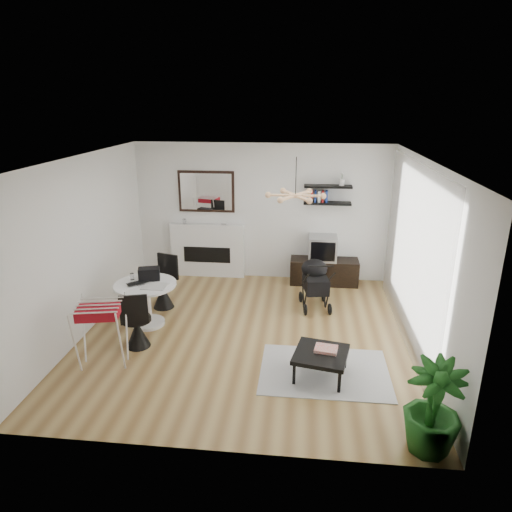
# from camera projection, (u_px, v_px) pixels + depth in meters

# --- Properties ---
(floor) EXTENTS (5.00, 5.00, 0.00)m
(floor) POSITION_uv_depth(u_px,v_px,m) (246.00, 334.00, 7.11)
(floor) COLOR brown
(floor) RESTS_ON ground
(ceiling) EXTENTS (5.00, 5.00, 0.00)m
(ceiling) POSITION_uv_depth(u_px,v_px,m) (245.00, 159.00, 6.23)
(ceiling) COLOR white
(ceiling) RESTS_ON wall_back
(wall_back) EXTENTS (5.00, 0.00, 5.00)m
(wall_back) POSITION_uv_depth(u_px,v_px,m) (262.00, 213.00, 9.02)
(wall_back) COLOR white
(wall_back) RESTS_ON floor
(wall_left) EXTENTS (0.00, 5.00, 5.00)m
(wall_left) POSITION_uv_depth(u_px,v_px,m) (82.00, 247.00, 6.92)
(wall_left) COLOR white
(wall_left) RESTS_ON floor
(wall_right) EXTENTS (0.00, 5.00, 5.00)m
(wall_right) POSITION_uv_depth(u_px,v_px,m) (421.00, 259.00, 6.41)
(wall_right) COLOR white
(wall_right) RESTS_ON floor
(sheer_curtain) EXTENTS (0.04, 3.60, 2.60)m
(sheer_curtain) POSITION_uv_depth(u_px,v_px,m) (411.00, 254.00, 6.61)
(sheer_curtain) COLOR white
(sheer_curtain) RESTS_ON wall_right
(fireplace) EXTENTS (1.50, 0.17, 2.16)m
(fireplace) POSITION_uv_depth(u_px,v_px,m) (208.00, 244.00, 9.27)
(fireplace) COLOR white
(fireplace) RESTS_ON floor
(shelf_lower) EXTENTS (0.90, 0.25, 0.04)m
(shelf_lower) POSITION_uv_depth(u_px,v_px,m) (327.00, 203.00, 8.69)
(shelf_lower) COLOR black
(shelf_lower) RESTS_ON wall_back
(shelf_upper) EXTENTS (0.90, 0.25, 0.04)m
(shelf_upper) POSITION_uv_depth(u_px,v_px,m) (328.00, 186.00, 8.58)
(shelf_upper) COLOR black
(shelf_upper) RESTS_ON wall_back
(pendant_lamp) EXTENTS (0.90, 0.90, 0.10)m
(pendant_lamp) POSITION_uv_depth(u_px,v_px,m) (295.00, 196.00, 6.62)
(pendant_lamp) COLOR #DFA975
(pendant_lamp) RESTS_ON ceiling
(tv_console) EXTENTS (1.32, 0.46, 0.50)m
(tv_console) POSITION_uv_depth(u_px,v_px,m) (324.00, 271.00, 9.02)
(tv_console) COLOR black
(tv_console) RESTS_ON floor
(crt_tv) EXTENTS (0.54, 0.47, 0.47)m
(crt_tv) POSITION_uv_depth(u_px,v_px,m) (323.00, 248.00, 8.86)
(crt_tv) COLOR #AEAEB0
(crt_tv) RESTS_ON tv_console
(dining_table) EXTENTS (0.98, 0.98, 0.72)m
(dining_table) POSITION_uv_depth(u_px,v_px,m) (146.00, 298.00, 7.28)
(dining_table) COLOR white
(dining_table) RESTS_ON floor
(laptop) EXTENTS (0.41, 0.40, 0.03)m
(laptop) POSITION_uv_depth(u_px,v_px,m) (139.00, 284.00, 7.14)
(laptop) COLOR black
(laptop) RESTS_ON dining_table
(black_bag) EXTENTS (0.38, 0.29, 0.20)m
(black_bag) POSITION_uv_depth(u_px,v_px,m) (149.00, 274.00, 7.32)
(black_bag) COLOR black
(black_bag) RESTS_ON dining_table
(newspaper) EXTENTS (0.39, 0.33, 0.01)m
(newspaper) POSITION_uv_depth(u_px,v_px,m) (155.00, 286.00, 7.08)
(newspaper) COLOR silver
(newspaper) RESTS_ON dining_table
(drinking_glass) EXTENTS (0.06, 0.06, 0.11)m
(drinking_glass) POSITION_uv_depth(u_px,v_px,m) (132.00, 276.00, 7.34)
(drinking_glass) COLOR white
(drinking_glass) RESTS_ON dining_table
(chair_far) EXTENTS (0.48, 0.49, 0.92)m
(chair_far) POSITION_uv_depth(u_px,v_px,m) (164.00, 291.00, 7.97)
(chair_far) COLOR black
(chair_far) RESTS_ON floor
(chair_near) EXTENTS (0.46, 0.48, 0.91)m
(chair_near) POSITION_uv_depth(u_px,v_px,m) (137.00, 329.00, 6.67)
(chair_near) COLOR black
(chair_near) RESTS_ON floor
(drying_rack) EXTENTS (0.72, 0.69, 0.93)m
(drying_rack) POSITION_uv_depth(u_px,v_px,m) (102.00, 333.00, 6.14)
(drying_rack) COLOR white
(drying_rack) RESTS_ON floor
(stroller) EXTENTS (0.58, 0.81, 0.94)m
(stroller) POSITION_uv_depth(u_px,v_px,m) (315.00, 285.00, 7.95)
(stroller) COLOR black
(stroller) RESTS_ON floor
(rug) EXTENTS (1.71, 1.24, 0.01)m
(rug) POSITION_uv_depth(u_px,v_px,m) (324.00, 371.00, 6.14)
(rug) COLOR #ADADAD
(rug) RESTS_ON floor
(coffee_table) EXTENTS (0.79, 0.79, 0.35)m
(coffee_table) POSITION_uv_depth(u_px,v_px,m) (321.00, 355.00, 5.94)
(coffee_table) COLOR black
(coffee_table) RESTS_ON rug
(magazines) EXTENTS (0.32, 0.27, 0.04)m
(magazines) POSITION_uv_depth(u_px,v_px,m) (326.00, 349.00, 5.97)
(magazines) COLOR #DC4C37
(magazines) RESTS_ON coffee_table
(potted_plant) EXTENTS (0.74, 0.74, 1.04)m
(potted_plant) POSITION_uv_depth(u_px,v_px,m) (433.00, 407.00, 4.62)
(potted_plant) COLOR #185016
(potted_plant) RESTS_ON floor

